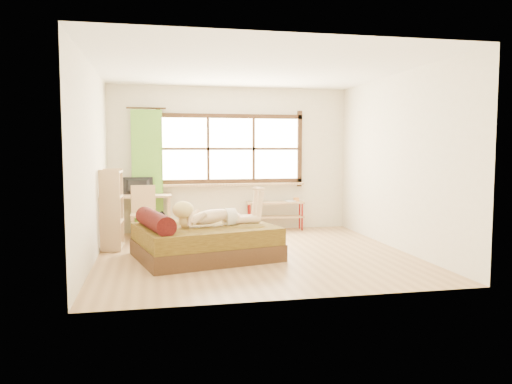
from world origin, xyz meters
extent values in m
plane|color=#9E754C|center=(0.00, 0.00, 0.00)|extent=(4.50, 4.50, 0.00)
plane|color=white|center=(0.00, 0.00, 2.70)|extent=(4.50, 4.50, 0.00)
plane|color=silver|center=(0.00, 2.25, 1.35)|extent=(4.50, 0.00, 4.50)
plane|color=silver|center=(0.00, -2.25, 1.35)|extent=(4.50, 0.00, 4.50)
plane|color=silver|center=(-2.25, 0.00, 1.35)|extent=(0.00, 4.50, 4.50)
plane|color=silver|center=(2.25, 0.00, 1.35)|extent=(0.00, 4.50, 4.50)
cube|color=#FFEDBF|center=(0.00, 2.25, 1.55)|extent=(2.60, 0.01, 1.30)
cube|color=#A37D58|center=(0.00, 2.17, 0.88)|extent=(2.80, 0.16, 0.04)
cube|color=#589929|center=(-1.55, 2.13, 1.15)|extent=(0.55, 0.10, 2.20)
cube|color=black|center=(-0.73, -0.08, 0.12)|extent=(2.15, 1.88, 0.23)
cube|color=#34230B|center=(-0.73, -0.08, 0.35)|extent=(2.11, 1.84, 0.23)
cylinder|color=black|center=(-1.43, -0.24, 0.58)|extent=(0.55, 1.29, 0.26)
cube|color=#A37D58|center=(-1.72, 1.95, 0.72)|extent=(1.19, 0.56, 0.04)
cube|color=#A37D58|center=(-2.27, 1.74, 0.35)|extent=(0.05, 0.05, 0.71)
cube|color=#A37D58|center=(-1.19, 1.73, 0.35)|extent=(0.05, 0.05, 0.71)
cube|color=#A37D58|center=(-2.26, 2.17, 0.35)|extent=(0.05, 0.05, 0.71)
cube|color=#A37D58|center=(-1.18, 2.16, 0.35)|extent=(0.05, 0.05, 0.71)
imported|color=black|center=(-1.72, 2.00, 0.89)|extent=(0.54, 0.08, 0.31)
cube|color=#A37D58|center=(-1.62, 1.50, 0.43)|extent=(0.42, 0.42, 0.04)
cube|color=#A37D58|center=(-1.62, 1.69, 0.69)|extent=(0.41, 0.05, 0.47)
cube|color=#A37D58|center=(-1.80, 1.33, 0.21)|extent=(0.04, 0.04, 0.41)
cube|color=#A37D58|center=(-1.45, 1.32, 0.21)|extent=(0.04, 0.04, 0.41)
cube|color=#A37D58|center=(-1.80, 1.68, 0.21)|extent=(0.04, 0.04, 0.41)
cube|color=#A37D58|center=(-1.44, 1.67, 0.21)|extent=(0.04, 0.04, 0.41)
cube|color=#A37D58|center=(0.82, 2.07, 0.53)|extent=(1.11, 0.34, 0.04)
cube|color=#A37D58|center=(0.82, 2.07, 0.25)|extent=(1.11, 0.34, 0.03)
cylinder|color=maroon|center=(0.32, 1.99, 0.27)|extent=(0.03, 0.03, 0.55)
cylinder|color=maroon|center=(1.32, 1.93, 0.27)|extent=(0.03, 0.03, 0.55)
cylinder|color=maroon|center=(0.33, 2.21, 0.27)|extent=(0.03, 0.03, 0.55)
cylinder|color=maroon|center=(1.33, 2.15, 0.27)|extent=(0.03, 0.03, 0.55)
cube|color=orange|center=(1.23, 2.04, 0.58)|extent=(0.10, 0.10, 0.07)
imported|color=gray|center=(0.52, 2.07, 0.59)|extent=(0.12, 0.12, 0.09)
imported|color=gray|center=(1.02, 2.07, 0.56)|extent=(0.20, 0.26, 0.02)
cube|color=#A37D58|center=(-2.08, 0.82, 0.05)|extent=(0.32, 0.51, 0.03)
cube|color=#A37D58|center=(-2.08, 0.82, 0.43)|extent=(0.32, 0.51, 0.03)
cube|color=#A37D58|center=(-2.08, 0.82, 0.82)|extent=(0.32, 0.51, 0.03)
cube|color=#A37D58|center=(-2.08, 0.82, 1.20)|extent=(0.32, 0.51, 0.03)
cube|color=#A37D58|center=(-2.09, 0.57, 0.63)|extent=(0.30, 0.04, 1.23)
cube|color=#A37D58|center=(-2.07, 1.07, 0.63)|extent=(0.30, 0.04, 1.23)
camera|label=1|loc=(-1.43, -7.10, 1.56)|focal=35.00mm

